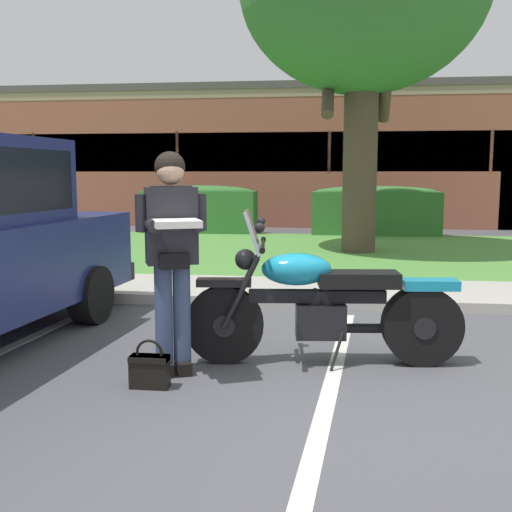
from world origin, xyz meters
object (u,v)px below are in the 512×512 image
Objects in this scene: rider_person at (172,245)px; motorcycle at (333,305)px; handbag at (150,368)px; brick_building at (330,159)px; hedge_left at (200,209)px; hedge_center_left at (376,210)px.

motorcycle is at bearing 18.60° from rider_person.
rider_person reaches higher than handbag.
brick_building is at bearing 86.31° from handbag.
motorcycle reaches higher than hedge_left.
rider_person is 0.07× the size of brick_building.
hedge_left and hedge_center_left have the same top height.
hedge_center_left is 6.80m from brick_building.
brick_building reaches higher than hedge_center_left.
motorcycle is 16.93m from brick_building.
rider_person is 4.74× the size of handbag.
brick_building is at bearing 63.82° from hedge_left.
rider_person is 17.33m from brick_building.
handbag is 11.30m from hedge_center_left.
hedge_left is at bearing 101.48° from rider_person.
brick_building reaches higher than hedge_left.
hedge_center_left is (2.30, 11.05, 0.51)m from handbag.
rider_person is 10.95m from hedge_center_left.
motorcycle is 1.32× the size of rider_person.
motorcycle reaches higher than hedge_center_left.
motorcycle is at bearing -95.52° from hedge_center_left.
brick_building is at bearing 90.58° from motorcycle.
hedge_left is 0.93× the size of hedge_center_left.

